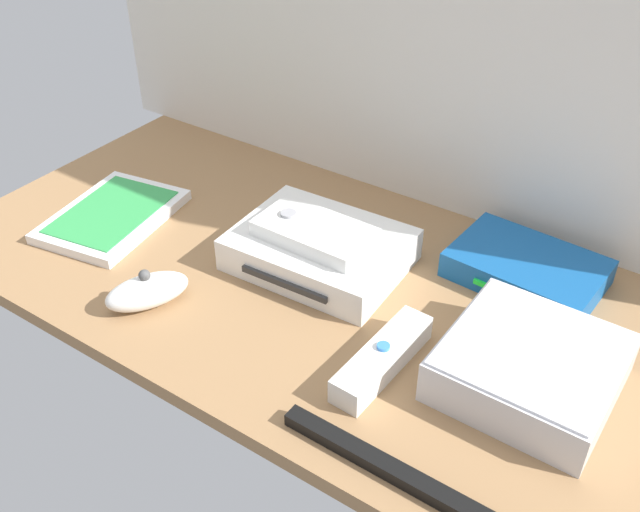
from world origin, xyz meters
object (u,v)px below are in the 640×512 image
object	(u,v)px
game_console	(320,250)
remote_nunchuk	(147,291)
game_case	(112,216)
sensor_bar	(395,472)
remote_wand	(383,358)
network_router	(527,268)
remote_classic_pad	(314,232)
mini_computer	(530,367)

from	to	relation	value
game_console	remote_nunchuk	distance (cm)	21.93
game_case	sensor_bar	distance (cm)	55.89
game_console	remote_nunchuk	size ratio (longest dim) A/B	1.99
remote_wand	network_router	bearing A→B (deg)	76.40
remote_classic_pad	sensor_bar	size ratio (longest dim) A/B	0.60
mini_computer	network_router	bearing A→B (deg)	111.79
mini_computer	game_case	world-z (taller)	mini_computer
game_console	remote_wand	distance (cm)	20.01
mini_computer	sensor_bar	distance (cm)	18.84
network_router	remote_nunchuk	bearing A→B (deg)	-136.12
sensor_bar	mini_computer	bearing A→B (deg)	72.95
remote_classic_pad	game_case	bearing A→B (deg)	-166.12
game_console	game_case	xyz separation A→B (cm)	(-29.61, -7.88, -1.44)
network_router	remote_nunchuk	world-z (taller)	remote_nunchuk
game_console	remote_nunchuk	xyz separation A→B (cm)	(-12.23, -18.20, -0.16)
game_console	mini_computer	bearing A→B (deg)	-12.79
remote_wand	remote_nunchuk	bearing A→B (deg)	-164.60
mini_computer	network_router	distance (cm)	18.40
mini_computer	game_case	size ratio (longest dim) A/B	0.82
network_router	remote_wand	bearing A→B (deg)	-102.74
remote_nunchuk	sensor_bar	xyz separation A→B (cm)	(36.34, -5.08, -1.34)
remote_classic_pad	sensor_bar	world-z (taller)	remote_classic_pad
remote_nunchuk	sensor_bar	size ratio (longest dim) A/B	0.45
network_router	sensor_bar	xyz separation A→B (cm)	(1.11, -34.91, -1.00)
mini_computer	remote_nunchuk	distance (cm)	43.95
network_router	remote_classic_pad	size ratio (longest dim) A/B	1.29
remote_nunchuk	remote_classic_pad	world-z (taller)	remote_classic_pad
game_console	mini_computer	world-z (taller)	mini_computer
remote_classic_pad	game_console	bearing A→B (deg)	80.57
remote_classic_pad	sensor_bar	distance (cm)	33.33
game_case	game_console	bearing A→B (deg)	5.37
mini_computer	sensor_bar	size ratio (longest dim) A/B	0.72
mini_computer	game_console	bearing A→B (deg)	169.67
network_router	remote_classic_pad	world-z (taller)	remote_classic_pad
remote_classic_pad	remote_nunchuk	bearing A→B (deg)	-124.33
game_case	remote_nunchuk	xyz separation A→B (cm)	(17.38, -10.32, 1.28)
game_console	remote_classic_pad	size ratio (longest dim) A/B	1.50
game_console	sensor_bar	distance (cm)	33.55
network_router	remote_nunchuk	distance (cm)	46.16
mini_computer	remote_wand	xyz separation A→B (cm)	(-13.72, -6.41, -1.13)
game_case	remote_classic_pad	size ratio (longest dim) A/B	1.45
network_router	game_case	bearing A→B (deg)	-156.03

